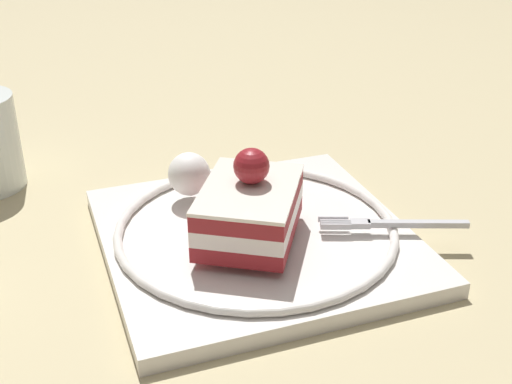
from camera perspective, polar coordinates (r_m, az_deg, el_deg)
name	(u,v)px	position (r m, az deg, el deg)	size (l,w,h in m)	color
ground_plane	(243,270)	(0.54, -1.06, -6.58)	(2.40, 2.40, 0.00)	tan
dessert_plate	(256,236)	(0.57, 0.00, -3.66)	(0.28, 0.28, 0.02)	white
cake_slice	(250,208)	(0.54, -0.54, -1.34)	(0.12, 0.12, 0.07)	maroon
whipped_cream_dollop	(191,174)	(0.61, -5.49, 1.54)	(0.04, 0.04, 0.04)	white
fork	(389,224)	(0.57, 11.09, -2.62)	(0.07, 0.11, 0.00)	silver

